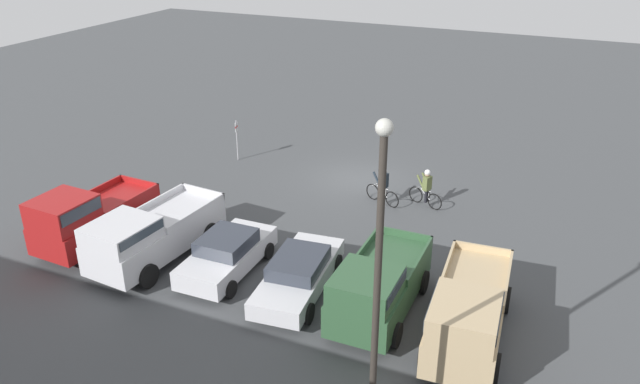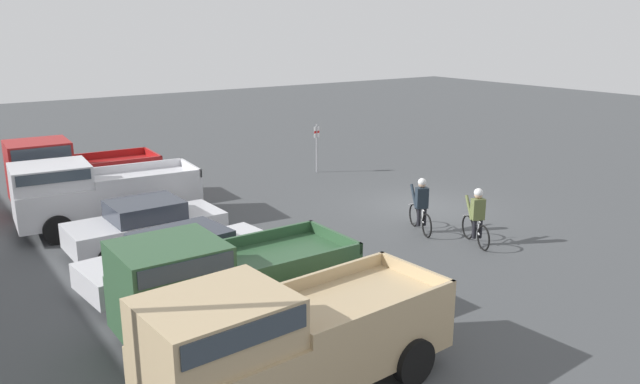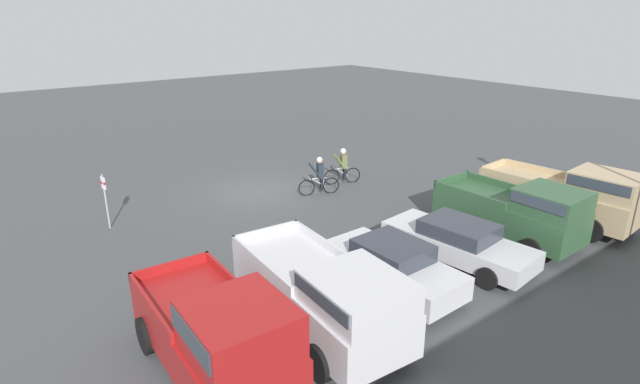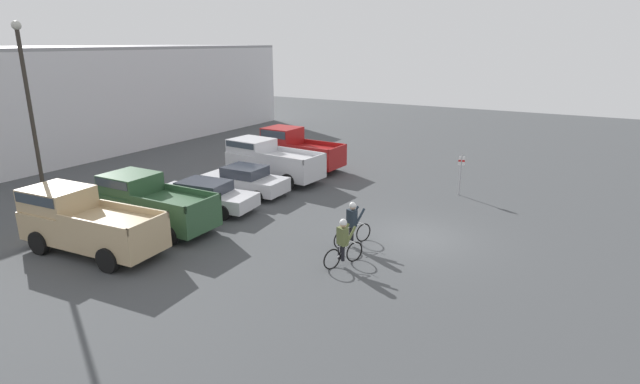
# 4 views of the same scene
# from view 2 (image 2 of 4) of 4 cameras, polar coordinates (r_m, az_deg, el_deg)

# --- Properties ---
(ground_plane) EXTENTS (80.00, 80.00, 0.00)m
(ground_plane) POSITION_cam_2_polar(r_m,az_deg,el_deg) (21.92, 9.31, -1.32)
(ground_plane) COLOR #424447
(pickup_truck_0) EXTENTS (2.43, 5.57, 2.24)m
(pickup_truck_0) POSITION_cam_2_polar(r_m,az_deg,el_deg) (10.43, -3.44, -13.35)
(pickup_truck_0) COLOR tan
(pickup_truck_0) RESTS_ON ground_plane
(pickup_truck_1) EXTENTS (2.20, 4.93, 2.14)m
(pickup_truck_1) POSITION_cam_2_polar(r_m,az_deg,el_deg) (12.84, -8.89, -8.12)
(pickup_truck_1) COLOR #2D5133
(pickup_truck_1) RESTS_ON ground_plane
(sedan_0) EXTENTS (2.29, 4.91, 1.33)m
(sedan_0) POSITION_cam_2_polar(r_m,az_deg,el_deg) (15.49, -12.52, -5.84)
(sedan_0) COLOR silver
(sedan_0) RESTS_ON ground_plane
(sedan_1) EXTENTS (2.01, 4.24, 1.42)m
(sedan_1) POSITION_cam_2_polar(r_m,az_deg,el_deg) (18.01, -15.62, -2.98)
(sedan_1) COLOR silver
(sedan_1) RESTS_ON ground_plane
(pickup_truck_2) EXTENTS (2.60, 5.54, 2.13)m
(pickup_truck_2) POSITION_cam_2_polar(r_m,az_deg,el_deg) (20.36, -19.80, -0.03)
(pickup_truck_2) COLOR silver
(pickup_truck_2) RESTS_ON ground_plane
(pickup_truck_3) EXTENTS (2.40, 4.93, 2.39)m
(pickup_truck_3) POSITION_cam_2_polar(r_m,az_deg,el_deg) (22.98, -21.75, 1.71)
(pickup_truck_3) COLOR maroon
(pickup_truck_3) RESTS_ON ground_plane
(cyclist_0) EXTENTS (1.71, 0.74, 1.69)m
(cyclist_0) POSITION_cam_2_polar(r_m,az_deg,el_deg) (19.11, 9.22, -1.15)
(cyclist_0) COLOR black
(cyclist_0) RESTS_ON ground_plane
(cyclist_1) EXTENTS (1.62, 0.71, 1.68)m
(cyclist_1) POSITION_cam_2_polar(r_m,az_deg,el_deg) (18.32, 14.14, -2.13)
(cyclist_1) COLOR black
(cyclist_1) RESTS_ON ground_plane
(fire_lane_sign) EXTENTS (0.08, 0.30, 2.06)m
(fire_lane_sign) POSITION_cam_2_polar(r_m,az_deg,el_deg) (26.40, -0.30, 4.47)
(fire_lane_sign) COLOR #9E9EA3
(fire_lane_sign) RESTS_ON ground_plane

